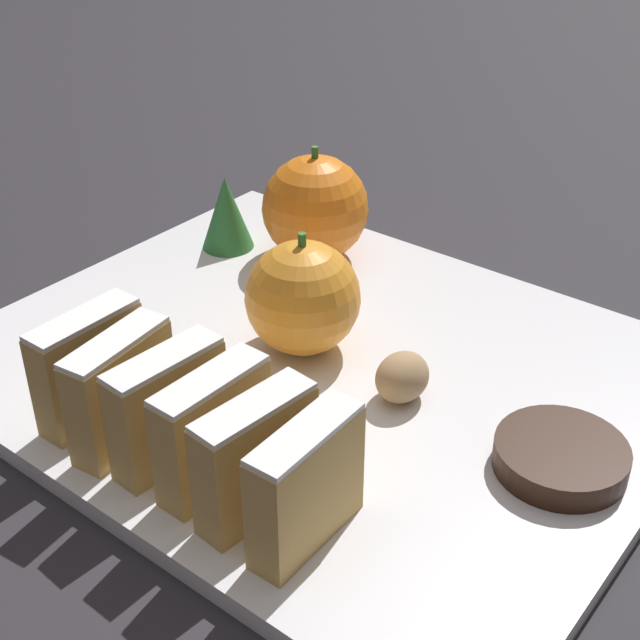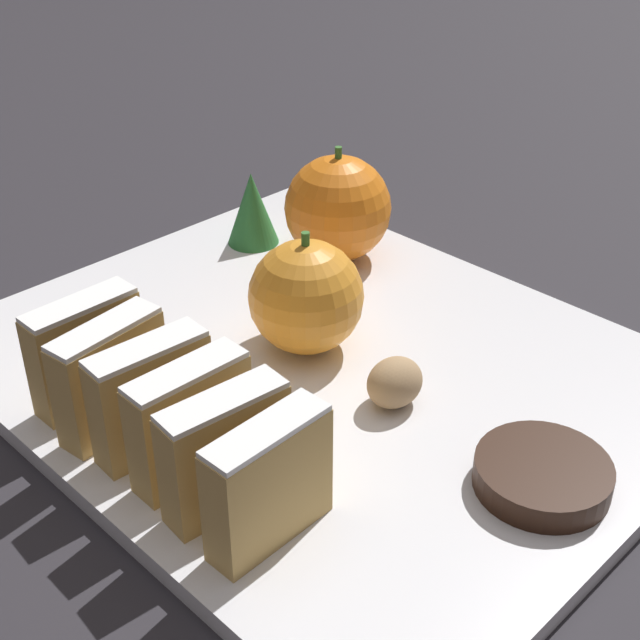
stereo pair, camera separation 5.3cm
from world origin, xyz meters
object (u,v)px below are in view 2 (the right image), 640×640
(walnut, at_px, (391,384))
(chocolate_cookie, at_px, (539,478))
(orange_near, at_px, (338,208))
(orange_far, at_px, (306,297))

(walnut, relative_size, chocolate_cookie, 0.51)
(orange_near, height_order, walnut, orange_near)
(orange_far, xyz_separation_m, chocolate_cookie, (-0.01, -0.18, -0.03))
(orange_near, relative_size, walnut, 2.44)
(orange_far, distance_m, chocolate_cookie, 0.18)
(chocolate_cookie, bearing_deg, walnut, 89.77)
(walnut, xyz_separation_m, chocolate_cookie, (-0.00, -0.10, -0.01))
(orange_near, distance_m, chocolate_cookie, 0.27)
(orange_far, height_order, walnut, orange_far)
(chocolate_cookie, bearing_deg, orange_near, 65.90)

